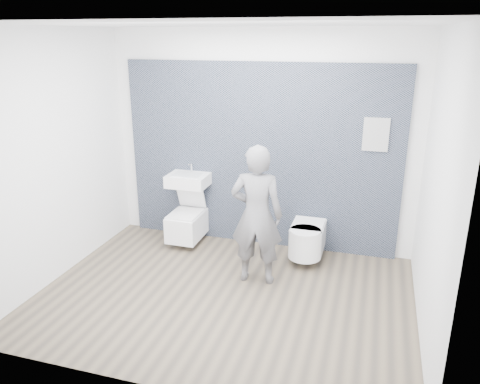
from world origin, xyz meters
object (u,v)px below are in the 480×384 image
(washbasin, at_px, (188,180))
(visitor, at_px, (257,215))
(toilet_square, at_px, (187,224))
(toilet_rounded, at_px, (307,239))

(washbasin, relative_size, visitor, 0.33)
(toilet_square, height_order, toilet_rounded, toilet_square)
(toilet_rounded, bearing_deg, visitor, -125.91)
(washbasin, height_order, toilet_square, washbasin)
(toilet_square, bearing_deg, toilet_rounded, -1.99)
(toilet_square, bearing_deg, visitor, -31.69)
(washbasin, bearing_deg, toilet_square, -90.00)
(toilet_square, relative_size, toilet_rounded, 1.12)
(toilet_rounded, xyz_separation_m, visitor, (-0.48, -0.66, 0.52))
(toilet_square, relative_size, visitor, 0.48)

